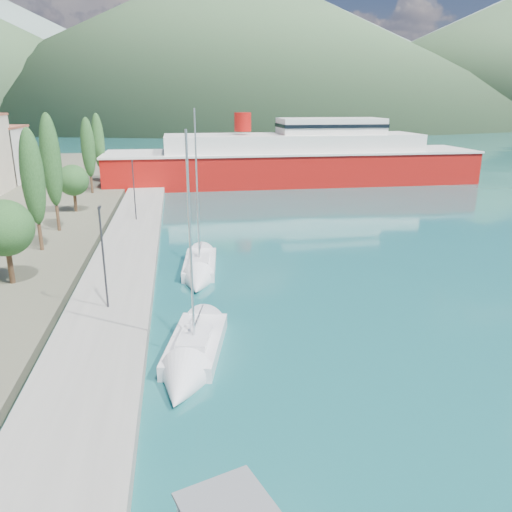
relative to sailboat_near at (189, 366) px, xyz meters
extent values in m
plane|color=#19595A|center=(4.42, 113.09, -0.33)|extent=(1400.00, 1400.00, 0.00)
cube|color=gray|center=(-4.58, 19.09, 0.07)|extent=(5.00, 88.00, 0.80)
cone|color=slate|center=(84.42, 673.09, 89.67)|extent=(760.00, 760.00, 180.00)
cone|color=#3C5A38|center=(44.42, 393.09, 57.17)|extent=(480.00, 480.00, 115.00)
cone|color=#3C5A38|center=(264.42, 373.09, 44.67)|extent=(420.00, 420.00, 90.00)
cylinder|color=#47301E|center=(-11.56, 12.43, 1.55)|extent=(0.36, 0.36, 2.36)
sphere|color=#254E22|center=(-11.56, 12.43, 4.23)|extent=(3.77, 3.77, 3.77)
cylinder|color=#47301E|center=(-11.56, 20.41, 1.47)|extent=(0.30, 0.30, 2.19)
ellipsoid|color=#254E22|center=(-11.56, 20.41, 6.45)|extent=(1.80, 1.80, 7.77)
cylinder|color=#47301E|center=(-11.56, 27.02, 1.57)|extent=(0.30, 0.30, 2.40)
ellipsoid|color=#254E22|center=(-11.56, 27.02, 7.03)|extent=(1.80, 1.80, 8.51)
cylinder|color=#47301E|center=(-11.56, 35.73, 1.44)|extent=(0.36, 0.36, 2.13)
sphere|color=#254E22|center=(-11.56, 35.73, 3.87)|extent=(3.42, 3.42, 3.42)
cylinder|color=#47301E|center=(-11.56, 47.49, 1.46)|extent=(0.30, 0.30, 2.18)
ellipsoid|color=#254E22|center=(-11.56, 47.49, 6.41)|extent=(1.80, 1.80, 7.73)
cylinder|color=#47301E|center=(-11.56, 56.67, 1.49)|extent=(0.30, 0.30, 2.24)
ellipsoid|color=#254E22|center=(-11.56, 56.67, 6.59)|extent=(1.80, 1.80, 7.96)
cylinder|color=#2D2D33|center=(-4.58, 6.91, 3.47)|extent=(0.12, 0.12, 6.00)
cube|color=#2D2D33|center=(-4.58, 7.16, 6.47)|extent=(0.15, 0.50, 0.12)
cylinder|color=#2D2D33|center=(-4.58, 30.21, 3.47)|extent=(0.12, 0.12, 6.00)
cube|color=#2D2D33|center=(-4.58, 30.46, 6.47)|extent=(0.15, 0.50, 0.12)
cube|color=silver|center=(0.45, 2.06, -0.05)|extent=(3.84, 6.68, 1.00)
cube|color=silver|center=(0.36, 1.65, 0.62)|extent=(2.04, 2.78, 0.39)
cylinder|color=silver|center=(0.36, 1.65, 5.75)|extent=(0.12, 0.12, 10.60)
cone|color=silver|center=(-0.41, -1.87, -0.05)|extent=(3.13, 3.41, 2.57)
cube|color=silver|center=(1.31, 15.55, -0.07)|extent=(3.01, 6.80, 0.93)
cube|color=silver|center=(1.27, 15.11, 0.55)|extent=(1.68, 2.76, 0.36)
cylinder|color=silver|center=(1.27, 15.11, 6.08)|extent=(0.12, 0.12, 11.38)
cone|color=silver|center=(0.90, 11.35, -0.07)|extent=(2.67, 3.30, 2.38)
cube|color=#A30F0C|center=(17.94, 56.06, 1.85)|extent=(57.45, 12.03, 5.54)
cube|color=silver|center=(17.94, 56.06, 4.62)|extent=(57.85, 12.39, 0.30)
cube|color=silver|center=(17.94, 56.06, 5.81)|extent=(39.64, 9.96, 2.97)
cube|color=silver|center=(23.88, 56.07, 8.48)|extent=(16.10, 7.41, 2.38)
cylinder|color=#A30F0C|center=(10.02, 56.04, 9.17)|extent=(2.57, 2.57, 2.77)
camera|label=1|loc=(-0.08, -21.70, 12.27)|focal=35.00mm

